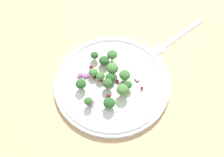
{
  "coord_description": "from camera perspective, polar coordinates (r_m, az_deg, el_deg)",
  "views": [
    {
      "loc": [
        -24.34,
        -26.68,
        61.31
      ],
      "look_at": [
        -1.63,
        1.52,
        2.7
      ],
      "focal_mm": 46.76,
      "sensor_mm": 36.0,
      "label": 1
    }
  ],
  "objects": [
    {
      "name": "broccoli_floret_5",
      "position": [
        0.69,
        2.48,
        0.71
      ],
      "size": [
        2.71,
        2.71,
        2.74
      ],
      "color": "#8EB77A",
      "rests_on": "plate"
    },
    {
      "name": "cranberry_5",
      "position": [
        0.72,
        -4.1,
        2.21
      ],
      "size": [
        0.97,
        0.97,
        0.97
      ],
      "primitive_type": "sphere",
      "color": "maroon",
      "rests_on": "plate"
    },
    {
      "name": "onion_bit_4",
      "position": [
        0.71,
        -5.06,
        0.56
      ],
      "size": [
        1.65,
        1.53,
        0.46
      ],
      "primitive_type": "cube",
      "rotation": [
        0.0,
        0.0,
        2.64
      ],
      "color": "#843D75",
      "rests_on": "plate"
    },
    {
      "name": "broccoli_floret_3",
      "position": [
        0.66,
        -4.5,
        -4.68
      ],
      "size": [
        1.94,
        1.94,
        1.97
      ],
      "color": "#8EB77A",
      "rests_on": "plate"
    },
    {
      "name": "ground_plane",
      "position": [
        0.72,
        1.77,
        -1.65
      ],
      "size": [
        180.0,
        180.0,
        2.0
      ],
      "primitive_type": "cube",
      "color": "tan"
    },
    {
      "name": "cranberry_3",
      "position": [
        0.69,
        5.86,
        -1.85
      ],
      "size": [
        0.75,
        0.75,
        0.75
      ],
      "primitive_type": "sphere",
      "color": "maroon",
      "rests_on": "plate"
    },
    {
      "name": "broccoli_floret_2",
      "position": [
        0.68,
        -6.12,
        -1.11
      ],
      "size": [
        2.46,
        2.46,
        2.49
      ],
      "color": "#ADD18E",
      "rests_on": "plate"
    },
    {
      "name": "broccoli_floret_6",
      "position": [
        0.67,
        -0.85,
        -0.97
      ],
      "size": [
        2.43,
        2.43,
        2.46
      ],
      "color": "#9EC684",
      "rests_on": "plate"
    },
    {
      "name": "dressing_pool",
      "position": [
        0.7,
        -0.0,
        -0.6
      ],
      "size": [
        16.26,
        16.26,
        0.2
      ],
      "primitive_type": "cylinder",
      "color": "white",
      "rests_on": "plate"
    },
    {
      "name": "broccoli_floret_11",
      "position": [
        0.71,
        -1.88,
        3.29
      ],
      "size": [
        2.57,
        2.57,
        2.6
      ],
      "color": "#8EB77A",
      "rests_on": "plate"
    },
    {
      "name": "onion_bit_2",
      "position": [
        0.71,
        -6.26,
        0.63
      ],
      "size": [
        1.52,
        1.36,
        0.59
      ],
      "primitive_type": "cube",
      "rotation": [
        0.0,
        0.0,
        1.1
      ],
      "color": "#843D75",
      "rests_on": "plate"
    },
    {
      "name": "broccoli_floret_8",
      "position": [
        0.72,
        0.05,
        4.67
      ],
      "size": [
        2.62,
        2.62,
        2.65
      ],
      "color": "#9EC684",
      "rests_on": "plate"
    },
    {
      "name": "cranberry_2",
      "position": [
        0.67,
        -0.72,
        -3.46
      ],
      "size": [
        0.98,
        0.98,
        0.98
      ],
      "primitive_type": "sphere",
      "color": "maroon",
      "rests_on": "plate"
    },
    {
      "name": "cranberry_1",
      "position": [
        0.7,
        1.04,
        -0.51
      ],
      "size": [
        0.82,
        0.82,
        0.82
      ],
      "primitive_type": "sphere",
      "color": "maroon",
      "rests_on": "plate"
    },
    {
      "name": "broccoli_floret_0",
      "position": [
        0.69,
        -2.28,
        0.44
      ],
      "size": [
        2.13,
        2.13,
        2.16
      ],
      "color": "#9EC684",
      "rests_on": "plate"
    },
    {
      "name": "broccoli_floret_12",
      "position": [
        0.65,
        -0.56,
        -4.84
      ],
      "size": [
        2.66,
        2.66,
        2.69
      ],
      "color": "#8EB77A",
      "rests_on": "plate"
    },
    {
      "name": "cranberry_0",
      "position": [
        0.7,
        -3.39,
        0.27
      ],
      "size": [
        0.77,
        0.77,
        0.77
      ],
      "primitive_type": "sphere",
      "color": "maroon",
      "rests_on": "plate"
    },
    {
      "name": "onion_bit_1",
      "position": [
        0.69,
        2.19,
        -1.45
      ],
      "size": [
        1.59,
        1.56,
        0.56
      ],
      "primitive_type": "cube",
      "rotation": [
        0.0,
        0.0,
        0.89
      ],
      "color": "#934C84",
      "rests_on": "plate"
    },
    {
      "name": "fork",
      "position": [
        0.81,
        12.08,
        7.63
      ],
      "size": [
        18.61,
        2.41,
        0.5
      ],
      "color": "silver",
      "rests_on": "ground_plane"
    },
    {
      "name": "cranberry_4",
      "position": [
        0.7,
        -2.11,
        -0.23
      ],
      "size": [
        0.99,
        0.99,
        0.99
      ],
      "primitive_type": "sphere",
      "color": "maroon",
      "rests_on": "plate"
    },
    {
      "name": "onion_bit_3",
      "position": [
        0.67,
        -4.18,
        -4.68
      ],
      "size": [
        1.81,
        1.82,
        0.37
      ],
      "primitive_type": "cube",
      "rotation": [
        0.0,
        0.0,
        2.05
      ],
      "color": "#934C84",
      "rests_on": "plate"
    },
    {
      "name": "broccoli_floret_9",
      "position": [
        0.66,
        2.07,
        -2.21
      ],
      "size": [
        2.81,
        2.81,
        2.85
      ],
      "color": "#8EB77A",
      "rests_on": "plate"
    },
    {
      "name": "broccoli_floret_10",
      "position": [
        0.69,
        -0.32,
        0.18
      ],
      "size": [
        2.36,
        2.36,
        2.39
      ],
      "color": "#8EB77A",
      "rests_on": "plate"
    },
    {
      "name": "plate",
      "position": [
        0.7,
        -0.0,
        -0.79
      ],
      "size": [
        28.03,
        28.03,
        1.7
      ],
      "color": "white",
      "rests_on": "ground_plane"
    },
    {
      "name": "broccoli_floret_7",
      "position": [
        0.7,
        0.11,
        1.99
      ],
      "size": [
        2.9,
        2.9,
        2.93
      ],
      "color": "#9EC684",
      "rests_on": "plate"
    },
    {
      "name": "broccoli_floret_13",
      "position": [
        0.72,
        -3.45,
        4.56
      ],
      "size": [
        2.01,
        2.01,
        2.04
      ],
      "color": "#ADD18E",
      "rests_on": "plate"
    },
    {
      "name": "broccoli_floret_4",
      "position": [
        0.7,
        -3.71,
        1.18
      ],
      "size": [
        2.22,
        2.22,
        2.25
      ],
      "color": "#9EC684",
      "rests_on": "plate"
    },
    {
      "name": "onion_bit_0",
      "position": [
        0.7,
        4.9,
        -0.14
      ],
      "size": [
        0.97,
        1.28,
        0.56
      ],
      "primitive_type": "cube",
      "rotation": [
        0.0,
        0.0,
        3.03
      ],
      "color": "#A35B93",
      "rests_on": "plate"
    },
    {
      "name": "broccoli_floret_1",
      "position": [
        0.68,
        3.16,
        -1.17
      ],
      "size": [
        2.14,
        2.14,
        2.16
      ],
      "color": "#9EC684",
      "rests_on": "plate"
    }
  ]
}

